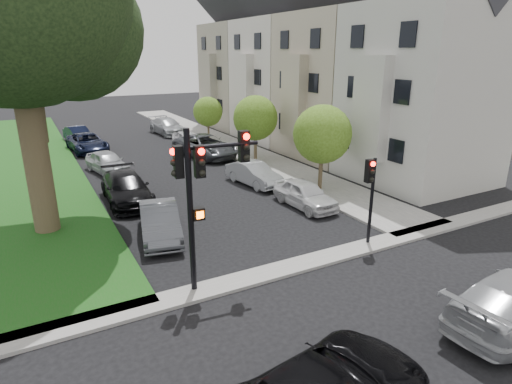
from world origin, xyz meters
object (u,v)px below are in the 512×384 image
small_tree_a (322,134)px  car_parked_8 (87,143)px  small_tree_b (255,118)px  traffic_signal_secondary (370,186)px  car_parked_3 (187,140)px  car_parked_6 (126,188)px  car_parked_2 (205,146)px  traffic_signal_main (202,181)px  car_parked_4 (168,126)px  car_parked_9 (78,135)px  car_parked_0 (305,194)px  car_parked_5 (160,222)px  car_parked_1 (254,174)px  small_tree_c (208,112)px  car_parked_7 (107,162)px

small_tree_a → car_parked_8: 19.47m
small_tree_b → traffic_signal_secondary: (-2.72, -14.29, -0.57)m
car_parked_3 → car_parked_6: car_parked_6 is taller
car_parked_2 → car_parked_6: size_ratio=1.12×
traffic_signal_main → small_tree_b: bearing=56.1°
car_parked_4 → car_parked_9: bearing=174.7°
car_parked_0 → car_parked_5: size_ratio=0.92×
small_tree_b → car_parked_8: size_ratio=0.90×
car_parked_2 → traffic_signal_main: bearing=-123.0°
car_parked_3 → car_parked_5: 17.69m
car_parked_0 → car_parked_1: car_parked_0 is taller
car_parked_4 → car_parked_8: (-7.74, -4.25, -0.04)m
traffic_signal_main → car_parked_5: (-0.13, 4.67, -2.96)m
car_parked_3 → car_parked_5: bearing=-113.2°
car_parked_3 → car_parked_6: 13.25m
car_parked_0 → car_parked_3: same height
small_tree_b → car_parked_6: (-9.93, -4.43, -2.33)m
car_parked_4 → car_parked_5: car_parked_4 is taller
small_tree_c → car_parked_5: small_tree_c is taller
car_parked_1 → car_parked_9: bearing=103.7°
car_parked_7 → traffic_signal_secondary: bearing=-78.2°
car_parked_1 → car_parked_4: size_ratio=0.77×
small_tree_c → car_parked_7: (-9.75, -6.69, -1.81)m
small_tree_a → small_tree_c: 16.16m
car_parked_1 → car_parked_8: 15.60m
car_parked_1 → car_parked_4: (0.51, 18.07, 0.09)m
car_parked_0 → car_parked_6: bearing=145.3°
car_parked_6 → car_parked_9: car_parked_6 is taller
small_tree_a → traffic_signal_main: (-9.58, -6.67, 0.50)m
car_parked_4 → car_parked_7: car_parked_4 is taller
small_tree_a → car_parked_7: size_ratio=1.15×
car_parked_1 → car_parked_8: car_parked_8 is taller
small_tree_a → car_parked_3: size_ratio=1.21×
car_parked_1 → small_tree_b: bearing=52.2°
car_parked_5 → car_parked_0: bearing=13.4°
small_tree_b → car_parked_7: size_ratio=1.11×
traffic_signal_main → car_parked_0: 9.26m
traffic_signal_secondary → car_parked_1: 9.61m
small_tree_b → car_parked_1: (-2.73, -4.85, -2.42)m
small_tree_a → car_parked_1: small_tree_a is taller
car_parked_6 → car_parked_0: bearing=-30.8°
small_tree_b → car_parked_9: 16.82m
traffic_signal_secondary → car_parked_9: size_ratio=0.88×
traffic_signal_secondary → car_parked_3: (0.05, 20.93, -1.83)m
car_parked_7 → car_parked_8: size_ratio=0.81×
small_tree_a → car_parked_9: small_tree_a is taller
car_parked_6 → car_parked_7: bearing=90.5°
car_parked_8 → car_parked_0: bearing=-72.3°
car_parked_0 → car_parked_4: car_parked_4 is taller
car_parked_0 → car_parked_9: size_ratio=0.98×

